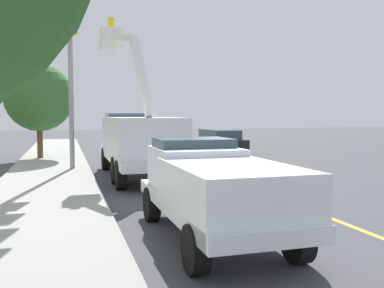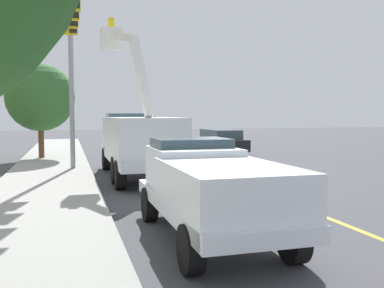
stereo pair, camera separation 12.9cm
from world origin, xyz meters
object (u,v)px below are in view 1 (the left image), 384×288
Objects in this scene: utility_bucket_truck at (138,139)px; traffic_signal_mast at (71,40)px; passing_minivan at (220,141)px; traffic_cone_mid_front at (211,180)px; service_pickup_truck at (213,187)px; traffic_cone_mid_rear at (161,160)px.

utility_bucket_truck is 4.86m from traffic_signal_mast.
passing_minivan is 12.10m from traffic_cone_mid_front.
service_pickup_truck is 0.71× the size of traffic_signal_mast.
service_pickup_truck reaches higher than passing_minivan.
traffic_signal_mast is (-2.66, 4.34, 5.33)m from traffic_cone_mid_rear.
passing_minivan is (16.88, -6.54, -0.15)m from service_pickup_truck.
service_pickup_truck reaches higher than traffic_cone_mid_front.
traffic_cone_mid_front is 1.00× the size of traffic_cone_mid_rear.
service_pickup_truck is (-9.50, 0.04, -0.49)m from utility_bucket_truck.
passing_minivan is (7.38, -6.50, -0.63)m from utility_bucket_truck.
service_pickup_truck is at bearing 172.10° from traffic_cone_mid_rear.
passing_minivan is 6.92× the size of traffic_cone_mid_rear.
passing_minivan is at bearing -53.17° from traffic_signal_mast.
utility_bucket_truck is at bearing -102.08° from traffic_signal_mast.
service_pickup_truck is 11.34m from traffic_signal_mast.
traffic_cone_mid_rear is (12.72, -1.77, -0.78)m from service_pickup_truck.
utility_bucket_truck is 4.44m from traffic_cone_mid_front.
traffic_cone_mid_front is at bearing 157.76° from passing_minivan.
traffic_cone_mid_rear is 0.09× the size of traffic_signal_mast.
traffic_signal_mast is at bearing 121.52° from traffic_cone_mid_rear.
utility_bucket_truck reaches higher than traffic_cone_mid_rear.
passing_minivan is 12.32m from traffic_signal_mast.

